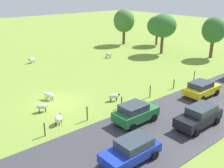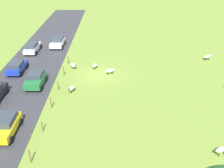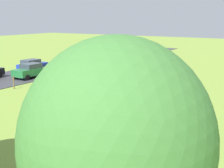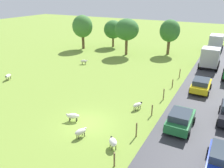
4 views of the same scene
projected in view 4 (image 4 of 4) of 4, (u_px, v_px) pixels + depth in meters
name	position (u px, v px, depth m)	size (l,w,h in m)	color
ground_plane	(88.00, 123.00, 20.70)	(160.00, 160.00, 0.00)	olive
road_strip	(198.00, 156.00, 16.54)	(8.00, 80.00, 0.06)	#38383D
sheep_0	(81.00, 132.00, 18.57)	(0.82, 1.19, 0.76)	beige
sheep_1	(84.00, 61.00, 37.32)	(1.20, 0.91, 0.74)	beige
sheep_2	(137.00, 105.00, 22.97)	(0.88, 1.22, 0.73)	silver
sheep_3	(8.00, 76.00, 30.67)	(0.92, 1.30, 0.78)	white
sheep_4	(113.00, 142.00, 17.26)	(1.04, 1.05, 0.81)	white
sheep_6	(73.00, 116.00, 20.90)	(1.28, 0.92, 0.77)	silver
tree_0	(127.00, 30.00, 41.39)	(4.40, 4.40, 6.63)	brown
tree_1	(170.00, 31.00, 41.85)	(3.69, 3.69, 6.43)	brown
tree_2	(113.00, 30.00, 47.95)	(3.87, 3.87, 5.58)	brown
tree_3	(82.00, 26.00, 46.09)	(4.08, 4.08, 6.78)	brown
fence_post_0	(114.00, 160.00, 15.42)	(0.12, 0.12, 1.12)	brown
fence_post_1	(136.00, 130.00, 18.59)	(0.12, 0.12, 1.29)	brown
fence_post_2	(152.00, 110.00, 21.82)	(0.12, 0.12, 1.13)	brown
fence_post_3	(164.00, 94.00, 24.99)	(0.12, 0.12, 1.29)	brown
fence_post_4	(173.00, 83.00, 28.23)	(0.12, 0.12, 1.09)	brown
fence_post_5	(180.00, 73.00, 31.39)	(0.12, 0.12, 1.27)	brown
truck_1	(216.00, 42.00, 44.71)	(2.65, 4.94, 3.32)	#1E4C99
truck_2	(210.00, 57.00, 34.97)	(2.81, 3.84, 3.22)	#1E4C99
car_0	(201.00, 85.00, 26.93)	(2.18, 4.02, 1.58)	yellow
car_1	(222.00, 161.00, 14.90)	(2.04, 4.06, 1.50)	#1933B2
car_4	(180.00, 119.00, 19.56)	(2.11, 3.85, 1.67)	#237238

